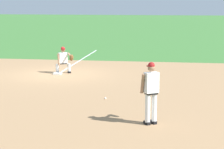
# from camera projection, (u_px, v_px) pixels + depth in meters

# --- Properties ---
(ground_plane) EXTENTS (160.00, 160.00, 0.00)m
(ground_plane) POSITION_uv_depth(u_px,v_px,m) (58.00, 74.00, 21.43)
(ground_plane) COLOR #3D7533
(infield_dirt_patch) EXTENTS (18.00, 18.00, 0.01)m
(infield_dirt_patch) POSITION_uv_depth(u_px,v_px,m) (93.00, 93.00, 17.17)
(infield_dirt_patch) COLOR #A87F56
(infield_dirt_patch) RESTS_ON ground
(foul_line_stripe) EXTENTS (10.28, 0.10, 0.00)m
(foul_line_stripe) POSITION_uv_depth(u_px,v_px,m) (81.00, 60.00, 26.43)
(foul_line_stripe) COLOR white
(foul_line_stripe) RESTS_ON ground
(first_base_bag) EXTENTS (0.38, 0.38, 0.09)m
(first_base_bag) POSITION_uv_depth(u_px,v_px,m) (58.00, 74.00, 21.42)
(first_base_bag) COLOR white
(first_base_bag) RESTS_ON ground
(baseball) EXTENTS (0.07, 0.07, 0.07)m
(baseball) POSITION_uv_depth(u_px,v_px,m) (105.00, 98.00, 16.14)
(baseball) COLOR white
(baseball) RESTS_ON ground
(pitcher) EXTENTS (0.84, 0.57, 1.86)m
(pitcher) POSITION_uv_depth(u_px,v_px,m) (151.00, 89.00, 12.77)
(pitcher) COLOR black
(pitcher) RESTS_ON ground
(first_baseman) EXTENTS (0.82, 1.03, 1.34)m
(first_baseman) POSITION_uv_depth(u_px,v_px,m) (64.00, 59.00, 21.56)
(first_baseman) COLOR black
(first_baseman) RESTS_ON ground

